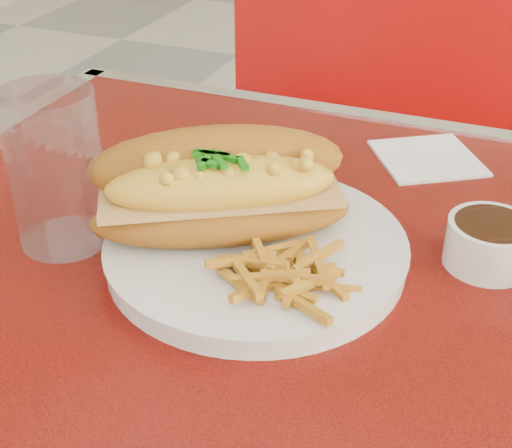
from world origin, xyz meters
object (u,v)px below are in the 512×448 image
at_px(sauce_cup_left, 272,214).
at_px(gravy_ramekin, 489,242).
at_px(fork, 324,259).
at_px(booth_bench_far, 468,265).
at_px(dinner_plate, 256,249).
at_px(diner_table, 406,437).
at_px(mac_hoagie, 220,188).
at_px(water_tumbler, 56,169).

bearing_deg(sauce_cup_left, gravy_ramekin, 3.79).
bearing_deg(fork, booth_bench_far, -1.58).
height_order(dinner_plate, gravy_ramekin, gravy_ramekin).
relative_size(booth_bench_far, dinner_plate, 3.24).
xyz_separation_m(diner_table, mac_hoagie, (-0.21, 0.02, 0.23)).
bearing_deg(mac_hoagie, fork, -36.34).
bearing_deg(dinner_plate, water_tumbler, -168.94).
relative_size(fork, sauce_cup_left, 2.43).
relative_size(dinner_plate, gravy_ramekin, 3.88).
bearing_deg(dinner_plate, diner_table, -5.78).
distance_m(mac_hoagie, gravy_ramekin, 0.26).
height_order(mac_hoagie, water_tumbler, water_tumbler).
distance_m(booth_bench_far, dinner_plate, 0.95).
bearing_deg(water_tumbler, sauce_cup_left, 28.10).
relative_size(sauce_cup_left, water_tumbler, 0.44).
height_order(fork, water_tumbler, water_tumbler).
bearing_deg(mac_hoagie, booth_bench_far, 45.08).
distance_m(fork, sauce_cup_left, 0.10).
distance_m(dinner_plate, gravy_ramekin, 0.22).
distance_m(booth_bench_far, gravy_ramekin, 0.88).
relative_size(booth_bench_far, gravy_ramekin, 12.56).
xyz_separation_m(dinner_plate, sauce_cup_left, (-0.01, 0.06, 0.00)).
height_order(diner_table, fork, fork).
relative_size(booth_bench_far, mac_hoagie, 4.37).
relative_size(diner_table, sauce_cup_left, 17.86).
height_order(dinner_plate, fork, same).
height_order(sauce_cup_left, water_tumbler, water_tumbler).
xyz_separation_m(dinner_plate, water_tumbler, (-0.19, -0.04, 0.07)).
bearing_deg(water_tumbler, gravy_ramekin, 15.79).
distance_m(diner_table, booth_bench_far, 0.87).
distance_m(diner_table, mac_hoagie, 0.31).
xyz_separation_m(diner_table, dinner_plate, (-0.17, 0.02, 0.17)).
bearing_deg(dinner_plate, sauce_cup_left, 96.44).
height_order(mac_hoagie, fork, mac_hoagie).
bearing_deg(booth_bench_far, diner_table, -90.00).
xyz_separation_m(booth_bench_far, fork, (-0.10, -0.80, 0.50)).
bearing_deg(mac_hoagie, water_tumbler, 166.43).
bearing_deg(gravy_ramekin, diner_table, -112.81).
relative_size(dinner_plate, mac_hoagie, 1.35).
height_order(fork, sauce_cup_left, sauce_cup_left).
bearing_deg(diner_table, fork, 172.83).
distance_m(dinner_plate, mac_hoagie, 0.07).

